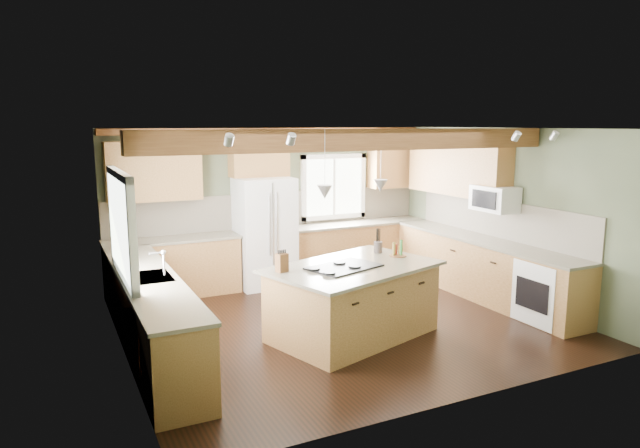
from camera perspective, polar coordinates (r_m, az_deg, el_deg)
name	(u,v)px	position (r m, az deg, el deg)	size (l,w,h in m)	color
floor	(341,322)	(7.88, 2.13, -9.73)	(5.60, 5.60, 0.00)	black
ceiling	(342,129)	(7.42, 2.26, 9.52)	(5.60, 5.60, 0.00)	silver
wall_back	(273,204)	(9.79, -4.73, 1.98)	(5.60, 5.60, 0.00)	#434B35
wall_left	(120,248)	(6.72, -19.39, -2.27)	(5.00, 5.00, 0.00)	#434B35
wall_right	(502,214)	(9.19, 17.78, 1.00)	(5.00, 5.00, 0.00)	#434B35
ceiling_beam	(363,140)	(6.97, 4.28, 8.40)	(5.55, 0.26, 0.26)	#542E18
soffit_trim	(274,131)	(9.60, -4.62, 9.25)	(5.55, 0.20, 0.10)	#542E18
backsplash_back	(273,210)	(9.79, -4.69, 1.45)	(5.58, 0.03, 0.58)	brown
backsplash_right	(499,219)	(9.23, 17.47, 0.49)	(0.03, 3.70, 0.58)	brown
base_cab_back_left	(173,268)	(9.18, -14.45, -4.32)	(2.02, 0.60, 0.88)	brown
counter_back_left	(172,239)	(9.08, -14.58, -1.51)	(2.06, 0.64, 0.04)	#4E4639
base_cab_back_right	(357,248)	(10.31, 3.69, -2.45)	(2.62, 0.60, 0.88)	brown
counter_back_right	(357,223)	(10.22, 3.72, 0.06)	(2.66, 0.64, 0.04)	#4E4639
base_cab_left	(151,317)	(7.03, -16.57, -8.86)	(0.60, 3.70, 0.88)	brown
counter_left	(149,278)	(6.89, -16.76, -5.24)	(0.64, 3.74, 0.04)	#4E4639
base_cab_right	(482,269)	(9.19, 15.92, -4.37)	(0.60, 3.70, 0.88)	brown
counter_right	(484,240)	(9.09, 16.06, -1.56)	(0.64, 3.74, 0.04)	#4E4639
upper_cab_back_left	(154,171)	(9.02, -16.28, 5.08)	(1.40, 0.35, 0.90)	brown
upper_cab_over_fridge	(259,155)	(9.44, -6.12, 6.85)	(0.96, 0.35, 0.70)	brown
upper_cab_right	(457,168)	(9.67, 13.54, 5.51)	(0.35, 2.20, 0.90)	brown
upper_cab_back_corner	(393,163)	(10.62, 7.27, 6.09)	(0.90, 0.35, 0.90)	brown
window_left	(120,225)	(6.72, -19.39, -0.09)	(0.04, 1.60, 1.05)	white
window_back	(333,187)	(10.21, 1.32, 3.76)	(1.10, 0.04, 1.00)	white
sink	(149,278)	(6.89, -16.77, -5.20)	(0.50, 0.65, 0.03)	#262628
faucet	(164,264)	(6.89, -15.35, -3.90)	(0.02, 0.02, 0.28)	#B2B2B7
dishwasher	(175,358)	(5.83, -14.27, -12.83)	(0.60, 0.60, 0.84)	white
oven	(548,292)	(8.30, 21.87, -6.33)	(0.60, 0.72, 0.84)	white
microwave	(495,199)	(8.97, 17.07, 2.45)	(0.40, 0.70, 0.38)	white
pendant_left	(325,192)	(6.61, 0.48, 3.21)	(0.18, 0.18, 0.16)	#B2B2B7
pendant_right	(380,186)	(7.32, 6.07, 3.82)	(0.18, 0.18, 0.16)	#B2B2B7
refrigerator	(265,232)	(9.40, -5.56, -0.84)	(0.90, 0.74, 1.80)	white
island	(353,302)	(7.26, 3.30, -7.82)	(1.97, 1.20, 0.88)	brown
island_top	(353,267)	(7.14, 3.33, -4.30)	(2.10, 1.33, 0.04)	#4E4639
cooktop	(344,267)	(7.01, 2.41, -4.30)	(0.85, 0.57, 0.02)	black
knife_block	(282,263)	(6.81, -3.83, -3.89)	(0.13, 0.10, 0.22)	#59331A
utensil_crock	(378,247)	(7.83, 5.83, -2.32)	(0.11, 0.11, 0.15)	#3F3632
bottle_tray	(398,248)	(7.66, 7.81, -2.44)	(0.23, 0.23, 0.21)	brown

